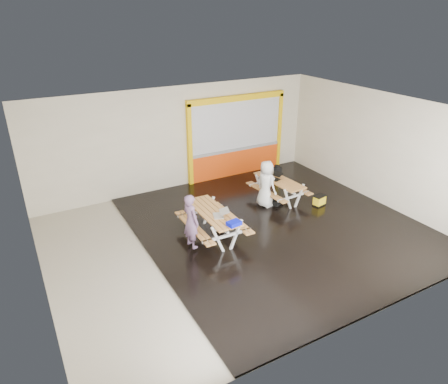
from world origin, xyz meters
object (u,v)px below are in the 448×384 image
picnic_table_right (279,185)px  laptop_right (275,177)px  picnic_table_left (213,218)px  person_left (191,221)px  blue_pouch (234,223)px  toolbox (268,170)px  dark_case (276,202)px  fluke_bag (319,200)px  person_right (266,184)px  backpack (277,172)px  laptop_left (220,214)px

picnic_table_right → laptop_right: laptop_right is taller
picnic_table_left → person_left: (-0.76, -0.26, 0.23)m
blue_pouch → toolbox: toolbox is taller
picnic_table_right → dark_case: size_ratio=4.83×
laptop_right → fluke_bag: laptop_right is taller
picnic_table_left → dark_case: 2.87m
picnic_table_right → person_right: (-0.61, -0.15, 0.21)m
fluke_bag → backpack: bearing=105.5°
toolbox → laptop_right: bearing=-101.8°
laptop_left → toolbox: (2.93, 2.04, -0.05)m
blue_pouch → person_left: bearing=143.4°
laptop_left → backpack: bearing=32.2°
fluke_bag → person_left: bearing=-175.9°
backpack → toolbox: bearing=-174.0°
laptop_left → backpack: size_ratio=1.04×
picnic_table_left → laptop_right: size_ratio=4.08×
picnic_table_left → person_right: bearing=21.0°
laptop_right → dark_case: 0.78m
person_left → dark_case: person_left is taller
laptop_right → backpack: 0.78m
picnic_table_left → person_left: person_left is taller
person_right → blue_pouch: size_ratio=4.40×
person_right → fluke_bag: bearing=-129.1°
picnic_table_left → laptop_left: laptop_left is taller
picnic_table_left → person_right: (2.33, 0.89, 0.16)m
person_right → blue_pouch: person_right is taller
picnic_table_left → toolbox: (2.99, 1.72, 0.20)m
fluke_bag → picnic_table_left: bearing=-178.9°
dark_case → fluke_bag: fluke_bag is taller
person_right → laptop_right: 0.61m
picnic_table_right → dark_case: (-0.23, -0.22, -0.45)m
laptop_left → laptop_right: bearing=27.9°
picnic_table_left → person_right: 2.50m
picnic_table_right → fluke_bag: bearing=-47.2°
person_right → laptop_left: (-2.27, -1.21, 0.09)m
blue_pouch → dark_case: (2.59, 1.73, -0.74)m
laptop_right → dark_case: bearing=-114.8°
toolbox → backpack: size_ratio=0.75×
picnic_table_left → dark_case: size_ratio=5.07×
picnic_table_left → fluke_bag: picnic_table_left is taller
laptop_left → dark_case: laptop_left is taller
dark_case → toolbox: bearing=72.9°
laptop_right → backpack: bearing=50.0°
backpack → person_left: bearing=-153.9°
dark_case → person_left: bearing=-162.8°
person_left → dark_case: 3.70m
blue_pouch → dark_case: bearing=33.7°
blue_pouch → fluke_bag: 3.90m
picnic_table_right → person_right: person_right is taller
picnic_table_left → dark_case: bearing=16.8°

